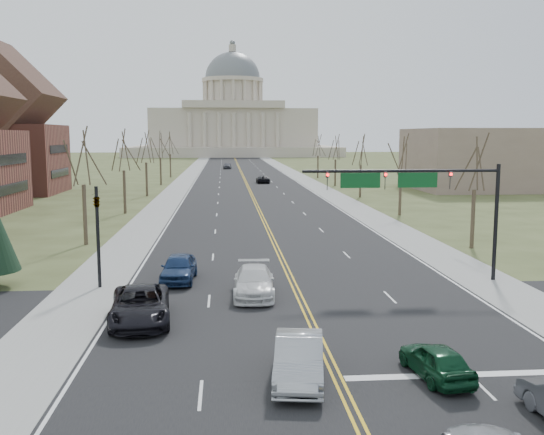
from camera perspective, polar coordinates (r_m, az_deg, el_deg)
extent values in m
plane|color=#404824|center=(24.15, 5.76, -13.98)|extent=(600.00, 600.00, 0.00)
cube|color=black|center=(132.42, -2.73, 3.89)|extent=(20.00, 380.00, 0.01)
cube|color=black|center=(29.73, 3.68, -9.72)|extent=(120.00, 14.00, 0.01)
cube|color=gray|center=(132.60, -7.93, 3.83)|extent=(4.00, 380.00, 0.03)
cube|color=gray|center=(133.34, 2.44, 3.92)|extent=(4.00, 380.00, 0.03)
cube|color=gold|center=(132.42, -2.73, 3.89)|extent=(0.42, 380.00, 0.01)
cube|color=silver|center=(132.48, -6.98, 3.85)|extent=(0.15, 380.00, 0.01)
cube|color=silver|center=(133.09, 1.50, 3.92)|extent=(0.15, 380.00, 0.01)
cube|color=silver|center=(24.61, 18.08, -13.87)|extent=(9.50, 0.50, 0.01)
cube|color=#B8AB99|center=(272.18, -3.67, 6.29)|extent=(90.00, 60.00, 4.00)
cube|color=#B8AB99|center=(272.11, -3.68, 8.39)|extent=(70.00, 40.00, 16.00)
cube|color=#B8AB99|center=(251.91, -3.63, 10.61)|extent=(42.00, 3.00, 3.00)
cylinder|color=#B8AB99|center=(272.62, -3.71, 11.34)|extent=(24.00, 24.00, 12.00)
cylinder|color=#B8AB99|center=(273.14, -3.72, 12.76)|extent=(27.00, 27.00, 1.60)
ellipsoid|color=slate|center=(273.21, -3.72, 12.93)|extent=(24.00, 24.00, 22.80)
cylinder|color=#B8AB99|center=(274.67, -3.75, 15.61)|extent=(3.20, 3.20, 3.00)
sphere|color=slate|center=(275.00, -3.75, 16.08)|extent=(2.40, 2.40, 2.40)
cylinder|color=black|center=(39.60, 20.32, -0.46)|extent=(0.24, 0.24, 7.20)
cylinder|color=black|center=(37.17, 12.10, 4.30)|extent=(12.00, 0.18, 0.18)
imported|color=black|center=(38.16, 16.41, 3.42)|extent=(0.35, 0.40, 1.10)
sphere|color=#FF0C0C|center=(38.00, 16.51, 3.93)|extent=(0.18, 0.18, 0.18)
imported|color=black|center=(36.93, 10.59, 3.47)|extent=(0.35, 0.40, 1.10)
sphere|color=#FF0C0C|center=(36.76, 10.66, 3.99)|extent=(0.18, 0.18, 0.18)
imported|color=black|center=(36.18, 5.22, 3.48)|extent=(0.35, 0.40, 1.10)
sphere|color=#FF0C0C|center=(36.01, 5.26, 4.02)|extent=(0.18, 0.18, 0.18)
cube|color=#0C4C1E|center=(37.50, 13.55, 3.45)|extent=(2.40, 0.12, 0.90)
cube|color=#0C4C1E|center=(36.57, 8.31, 3.48)|extent=(2.40, 0.12, 0.90)
cylinder|color=black|center=(36.80, -16.06, -1.82)|extent=(0.20, 0.20, 6.00)
imported|color=black|center=(36.51, -16.19, 1.59)|extent=(0.32, 0.36, 0.99)
cylinder|color=#3E3124|center=(50.49, 18.38, -0.14)|extent=(0.32, 0.32, 4.68)
cylinder|color=#3E3124|center=(51.75, -17.20, 0.25)|extent=(0.32, 0.32, 4.95)
cylinder|color=#3E3124|center=(69.22, 11.97, 2.13)|extent=(0.32, 0.32, 4.68)
cylinder|color=#3E3124|center=(71.27, -13.71, 2.35)|extent=(0.32, 0.32, 4.95)
cylinder|color=#3E3124|center=(88.51, 8.31, 3.41)|extent=(0.32, 0.32, 4.68)
cylinder|color=#3E3124|center=(91.01, -11.72, 3.53)|extent=(0.32, 0.32, 4.95)
cylinder|color=#3E3124|center=(108.06, 5.97, 4.22)|extent=(0.32, 0.32, 4.68)
cylinder|color=#3E3124|center=(110.84, -10.43, 4.30)|extent=(0.32, 0.32, 4.95)
cylinder|color=#3E3124|center=(127.74, 4.34, 4.78)|extent=(0.32, 0.32, 4.68)
cylinder|color=#3E3124|center=(130.72, -9.54, 4.83)|extent=(0.32, 0.32, 4.95)
cube|color=black|center=(76.31, -23.13, 2.57)|extent=(0.10, 9.80, 1.20)
cube|color=black|center=(76.11, -23.26, 5.06)|extent=(0.10, 9.80, 1.20)
cube|color=brown|center=(101.93, -24.03, 5.03)|extent=(17.00, 14.00, 10.50)
cube|color=black|center=(99.52, -19.31, 4.00)|extent=(0.10, 9.80, 1.20)
cube|color=black|center=(99.37, -19.40, 6.11)|extent=(0.10, 9.80, 1.20)
cube|color=#7C6558|center=(107.59, 19.78, 5.22)|extent=(25.00, 20.00, 10.00)
imported|color=#0C381E|center=(23.76, 15.19, -12.86)|extent=(2.06, 4.05, 1.32)
imported|color=#9FA3A7|center=(22.75, 2.55, -13.11)|extent=(2.39, 5.15, 1.63)
imported|color=black|center=(29.97, -12.31, -8.08)|extent=(3.34, 6.22, 1.66)
imported|color=silver|center=(34.02, -1.71, -6.06)|extent=(2.47, 5.58, 1.59)
imported|color=navy|center=(37.78, -8.77, -4.69)|extent=(2.22, 4.99, 1.67)
imported|color=black|center=(113.94, -0.88, 3.62)|extent=(2.43, 5.01, 1.37)
imported|color=#575860|center=(162.30, -4.22, 4.89)|extent=(2.42, 5.08, 1.68)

